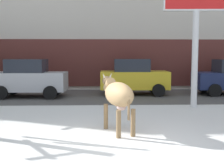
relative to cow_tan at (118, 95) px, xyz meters
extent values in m
plane|color=white|center=(-0.20, -1.24, -0.99)|extent=(120.00, 120.00, 0.00)
cube|color=#514F4C|center=(-0.20, 7.06, -0.99)|extent=(60.00, 5.60, 0.01)
cube|color=#5B2823|center=(-0.20, 9.98, 0.61)|extent=(43.12, 0.10, 2.80)
ellipsoid|color=tan|center=(0.02, -0.07, 0.03)|extent=(1.00, 1.52, 0.64)
cylinder|color=olive|center=(-0.32, 0.34, -0.64)|extent=(0.12, 0.12, 0.70)
cylinder|color=olive|center=(0.06, 0.46, -0.64)|extent=(0.12, 0.12, 0.70)
cylinder|color=olive|center=(-0.01, -0.59, -0.64)|extent=(0.12, 0.12, 0.70)
cylinder|color=olive|center=(0.36, -0.47, -0.64)|extent=(0.12, 0.12, 0.70)
cylinder|color=tan|center=(-0.21, 0.65, 0.21)|extent=(0.40, 0.53, 0.44)
ellipsoid|color=olive|center=(-0.28, 0.85, 0.31)|extent=(0.36, 0.49, 0.28)
cone|color=beige|center=(-0.37, 0.78, 0.47)|extent=(0.13, 0.09, 0.15)
cone|color=beige|center=(-0.16, 0.85, 0.47)|extent=(0.13, 0.09, 0.15)
cylinder|color=olive|center=(0.23, -0.70, -0.22)|extent=(0.06, 0.06, 0.60)
ellipsoid|color=beige|center=(0.08, -0.23, -0.27)|extent=(0.31, 0.34, 0.20)
cylinder|color=silver|center=(3.20, 3.68, 0.91)|extent=(0.24, 0.24, 3.80)
cube|color=#B7BABF|center=(-3.95, 6.81, -0.22)|extent=(3.54, 1.78, 0.90)
cube|color=#1E232D|center=(-4.10, 6.82, 0.55)|extent=(1.83, 1.54, 0.64)
cylinder|color=black|center=(-2.79, 7.63, -0.67)|extent=(0.65, 0.24, 0.64)
cylinder|color=black|center=(-2.83, 5.93, -0.67)|extent=(0.65, 0.24, 0.64)
cylinder|color=black|center=(-5.07, 7.69, -0.67)|extent=(0.65, 0.24, 0.64)
cylinder|color=black|center=(-5.11, 5.99, -0.67)|extent=(0.65, 0.24, 0.64)
cube|color=gold|center=(1.26, 7.55, -0.22)|extent=(3.54, 1.78, 0.90)
cube|color=#1E232D|center=(1.11, 7.56, 0.55)|extent=(1.83, 1.54, 0.64)
cylinder|color=black|center=(2.41, 8.38, -0.67)|extent=(0.65, 0.24, 0.64)
cylinder|color=black|center=(2.37, 6.68, -0.67)|extent=(0.65, 0.24, 0.64)
cylinder|color=black|center=(0.14, 8.43, -0.67)|extent=(0.65, 0.24, 0.64)
cylinder|color=black|center=(0.10, 6.73, -0.67)|extent=(0.65, 0.24, 0.64)
cylinder|color=black|center=(5.21, 8.36, -0.67)|extent=(0.65, 0.24, 0.64)
cylinder|color=black|center=(5.17, 6.60, -0.67)|extent=(0.65, 0.24, 0.64)
camera|label=1|loc=(-0.41, -7.72, 1.04)|focal=47.26mm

